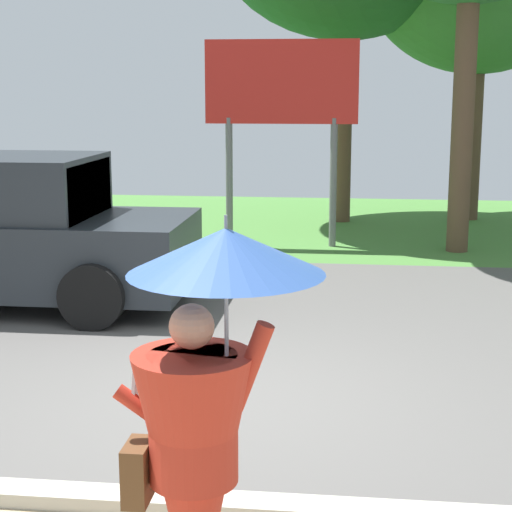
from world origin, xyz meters
TOP-DOWN VIEW (x-y plane):
  - ground_plane at (0.00, 2.95)m, footprint 40.00×22.00m
  - monk_pedestrian at (0.41, -3.17)m, footprint 1.04×0.94m
  - roadside_billboard at (-0.15, 7.49)m, footprint 2.60×0.12m

SIDE VIEW (x-z plane):
  - ground_plane at x=0.00m, z-range -0.15..0.05m
  - monk_pedestrian at x=0.41m, z-range 0.01..2.14m
  - roadside_billboard at x=-0.15m, z-range 0.80..4.30m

